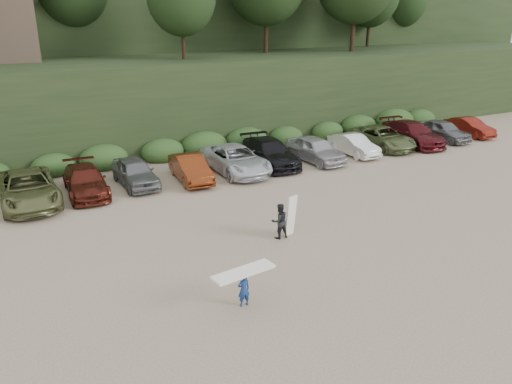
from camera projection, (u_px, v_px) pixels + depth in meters
ground at (308, 237)px, 21.70m from camera, size 120.00×120.00×0.00m
parked_cars at (254, 157)px, 30.88m from camera, size 39.47×6.22×1.64m
child_surfer at (244, 282)px, 16.38m from camera, size 2.24×0.91×1.31m
adult_surfer at (281, 221)px, 21.41m from camera, size 1.24×0.62×1.86m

